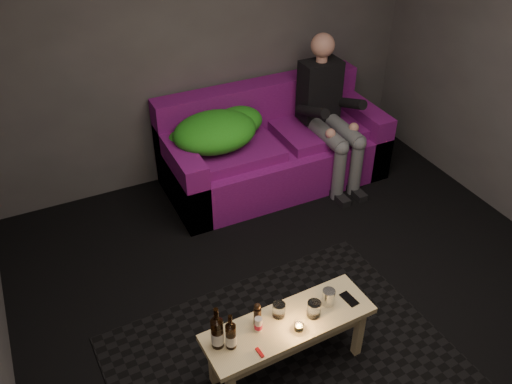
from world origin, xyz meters
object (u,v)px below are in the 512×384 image
Objects in this scene: sofa at (272,149)px; coffee_table at (289,330)px; beer_bottle_b at (231,335)px; beer_bottle_a at (217,332)px; steel_cup at (328,297)px; person at (328,109)px.

coffee_table is (-0.89, -1.95, 0.04)m from sofa.
sofa is at bearing 57.27° from beer_bottle_b.
beer_bottle_a is at bearing 176.77° from coffee_table.
coffee_table is at bearing -114.43° from sofa.
beer_bottle_a reaches higher than steel_cup.
person is 2.52m from beer_bottle_a.
steel_cup is at bearing -121.41° from person.
coffee_table is at bearing -175.30° from steel_cup.
sofa is 8.03× the size of beer_bottle_b.
steel_cup is (-0.61, -1.93, 0.17)m from sofa.
beer_bottle_b is (-0.38, -0.01, 0.17)m from coffee_table.
beer_bottle_b reaches higher than coffee_table.
coffee_table is at bearing -3.23° from beer_bottle_a.
beer_bottle_a is at bearing -135.56° from person.
person is 12.39× the size of steel_cup.
person is (0.47, -0.16, 0.38)m from sofa.
beer_bottle_a is 0.72m from steel_cup.
person reaches higher than beer_bottle_a.
coffee_table is at bearing -127.21° from person.
steel_cup is at bearing -0.15° from beer_bottle_a.
person is 2.27m from coffee_table.
sofa is at bearing 72.55° from steel_cup.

